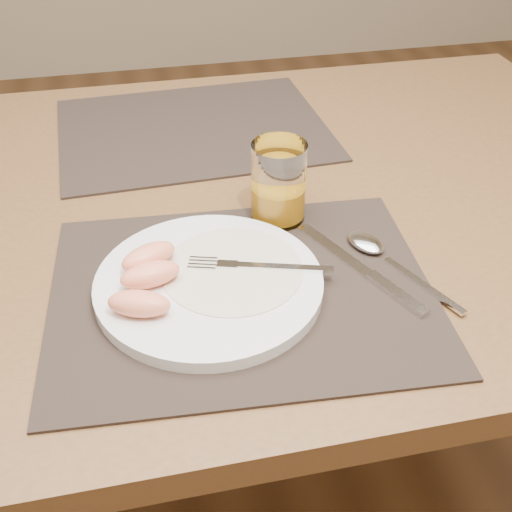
% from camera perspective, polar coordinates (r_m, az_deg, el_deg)
% --- Properties ---
extents(ground, '(5.00, 5.00, 0.00)m').
position_cam_1_polar(ground, '(1.48, -2.45, -20.09)').
color(ground, brown).
rests_on(ground, ground).
extents(table, '(1.40, 0.90, 0.75)m').
position_cam_1_polar(table, '(0.99, -3.45, 1.23)').
color(table, brown).
rests_on(table, ground).
extents(placemat_near, '(0.47, 0.38, 0.00)m').
position_cam_1_polar(placemat_near, '(0.76, -1.27, -3.15)').
color(placemat_near, '#2D231C').
rests_on(placemat_near, table).
extents(placemat_far, '(0.46, 0.37, 0.00)m').
position_cam_1_polar(placemat_far, '(1.13, -5.61, 11.17)').
color(placemat_far, '#2D231C').
rests_on(placemat_far, table).
extents(plate, '(0.27, 0.27, 0.02)m').
position_cam_1_polar(plate, '(0.76, -4.20, -2.48)').
color(plate, white).
rests_on(plate, placemat_near).
extents(plate_dressing, '(0.17, 0.17, 0.00)m').
position_cam_1_polar(plate_dressing, '(0.77, -2.12, -1.21)').
color(plate_dressing, white).
rests_on(plate_dressing, plate).
extents(fork, '(0.17, 0.07, 0.00)m').
position_cam_1_polar(fork, '(0.77, -0.78, -0.87)').
color(fork, silver).
rests_on(fork, plate).
extents(knife, '(0.10, 0.21, 0.01)m').
position_cam_1_polar(knife, '(0.79, 10.05, -1.60)').
color(knife, silver).
rests_on(knife, placemat_near).
extents(spoon, '(0.10, 0.18, 0.01)m').
position_cam_1_polar(spoon, '(0.83, 10.42, 0.70)').
color(spoon, silver).
rests_on(spoon, placemat_near).
extents(juice_glass, '(0.07, 0.07, 0.11)m').
position_cam_1_polar(juice_glass, '(0.86, 2.01, 6.19)').
color(juice_glass, white).
rests_on(juice_glass, placemat_near).
extents(grapefruit_wedges, '(0.09, 0.14, 0.03)m').
position_cam_1_polar(grapefruit_wedges, '(0.74, -9.75, -1.89)').
color(grapefruit_wedges, '#FF9068').
rests_on(grapefruit_wedges, plate).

